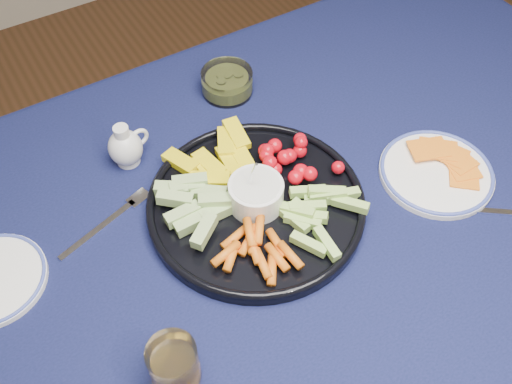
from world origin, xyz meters
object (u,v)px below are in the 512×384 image
dining_table (285,259)px  juice_tumbler (174,366)px  creamer_pitcher (126,147)px  cheese_plate (437,171)px  pickle_bowl (227,83)px  crudite_platter (255,202)px

dining_table → juice_tumbler: juice_tumbler is taller
creamer_pitcher → juice_tumbler: (-0.11, -0.42, -0.00)m
cheese_plate → juice_tumbler: bearing=-170.9°
dining_table → creamer_pitcher: 0.36m
creamer_pitcher → pickle_bowl: size_ratio=0.83×
creamer_pitcher → pickle_bowl: 0.26m
dining_table → juice_tumbler: size_ratio=19.92×
crudite_platter → cheese_plate: bearing=-17.8°
pickle_bowl → cheese_plate: 0.45m
juice_tumbler → creamer_pitcher: bearing=75.7°
dining_table → creamer_pitcher: bearing=119.9°
dining_table → crudite_platter: crudite_platter is taller
dining_table → juice_tumbler: (-0.27, -0.13, 0.12)m
crudite_platter → creamer_pitcher: bearing=122.8°
crudite_platter → juice_tumbler: (-0.25, -0.20, 0.01)m
dining_table → pickle_bowl: (0.09, 0.36, 0.11)m
crudite_platter → juice_tumbler: size_ratio=4.54×
crudite_platter → pickle_bowl: crudite_platter is taller
pickle_bowl → dining_table: bearing=-103.7°
dining_table → crudite_platter: (-0.02, 0.07, 0.11)m
creamer_pitcher → juice_tumbler: bearing=-104.3°
creamer_pitcher → cheese_plate: bearing=-34.8°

